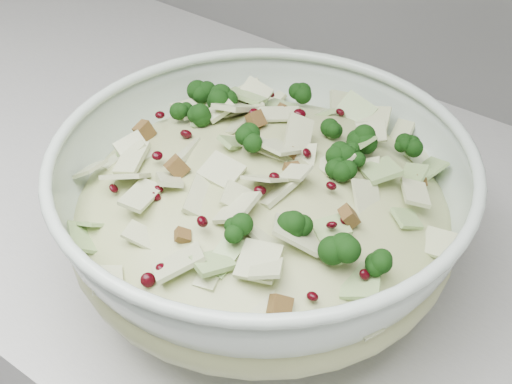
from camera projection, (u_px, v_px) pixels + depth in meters
mixing_bowl at (262, 215)px, 0.61m from camera, size 0.43×0.43×0.14m
salad at (262, 195)px, 0.59m from camera, size 0.42×0.42×0.14m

